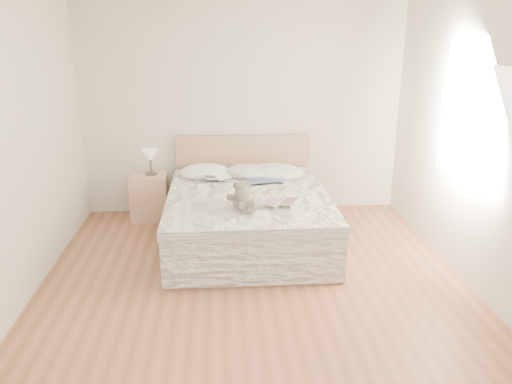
# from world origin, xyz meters

# --- Properties ---
(floor) EXTENTS (4.00, 4.50, 0.00)m
(floor) POSITION_xyz_m (0.00, 0.00, 0.00)
(floor) COLOR brown
(floor) RESTS_ON ground
(wall_back) EXTENTS (4.00, 0.02, 2.70)m
(wall_back) POSITION_xyz_m (0.00, 2.25, 1.35)
(wall_back) COLOR silver
(wall_back) RESTS_ON ground
(wall_front) EXTENTS (4.00, 0.02, 2.70)m
(wall_front) POSITION_xyz_m (0.00, -2.25, 1.35)
(wall_front) COLOR silver
(wall_front) RESTS_ON ground
(wall_left) EXTENTS (0.02, 4.50, 2.70)m
(wall_left) POSITION_xyz_m (-2.00, 0.00, 1.35)
(wall_left) COLOR silver
(wall_left) RESTS_ON ground
(wall_right) EXTENTS (0.02, 4.50, 2.70)m
(wall_right) POSITION_xyz_m (2.00, 0.00, 1.35)
(wall_right) COLOR silver
(wall_right) RESTS_ON ground
(window) EXTENTS (0.02, 1.30, 1.10)m
(window) POSITION_xyz_m (1.99, 0.30, 1.45)
(window) COLOR white
(window) RESTS_ON wall_right
(bed) EXTENTS (1.72, 2.14, 1.00)m
(bed) POSITION_xyz_m (0.00, 1.19, 0.31)
(bed) COLOR #A48064
(bed) RESTS_ON floor
(nightstand) EXTENTS (0.46, 0.41, 0.56)m
(nightstand) POSITION_xyz_m (-1.19, 1.99, 0.28)
(nightstand) COLOR tan
(nightstand) RESTS_ON floor
(table_lamp) EXTENTS (0.21, 0.21, 0.32)m
(table_lamp) POSITION_xyz_m (-1.15, 2.02, 0.79)
(table_lamp) COLOR #46413C
(table_lamp) RESTS_ON nightstand
(pillow_left) EXTENTS (0.69, 0.57, 0.18)m
(pillow_left) POSITION_xyz_m (-0.49, 1.82, 0.64)
(pillow_left) COLOR white
(pillow_left) RESTS_ON bed
(pillow_middle) EXTENTS (0.71, 0.61, 0.18)m
(pillow_middle) POSITION_xyz_m (0.06, 1.74, 0.64)
(pillow_middle) COLOR white
(pillow_middle) RESTS_ON bed
(pillow_right) EXTENTS (0.75, 0.58, 0.20)m
(pillow_right) POSITION_xyz_m (0.36, 1.72, 0.64)
(pillow_right) COLOR silver
(pillow_right) RESTS_ON bed
(blouse) EXTENTS (0.80, 0.84, 0.03)m
(blouse) POSITION_xyz_m (0.18, 1.68, 0.63)
(blouse) COLOR #384869
(blouse) RESTS_ON bed
(photo_book) EXTENTS (0.37, 0.31, 0.02)m
(photo_book) POSITION_xyz_m (-0.34, 1.60, 0.63)
(photo_book) COLOR white
(photo_book) RESTS_ON bed
(childrens_book) EXTENTS (0.41, 0.37, 0.02)m
(childrens_book) POSITION_xyz_m (0.31, 0.68, 0.63)
(childrens_book) COLOR beige
(childrens_book) RESTS_ON bed
(teddy_bear) EXTENTS (0.30, 0.40, 0.19)m
(teddy_bear) POSITION_xyz_m (-0.08, 0.59, 0.65)
(teddy_bear) COLOR #665C50
(teddy_bear) RESTS_ON bed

